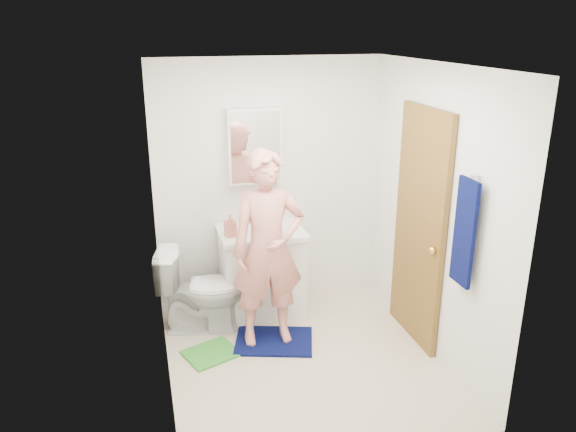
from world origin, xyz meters
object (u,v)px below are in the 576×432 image
at_px(man, 268,250).
at_px(toothbrush_cup, 272,221).
at_px(vanity_cabinet, 262,274).
at_px(toilet, 202,289).
at_px(soap_dispenser, 230,225).
at_px(towel, 465,233).
at_px(medicine_cabinet, 254,146).

bearing_deg(man, toothbrush_cup, 74.20).
height_order(vanity_cabinet, toilet, vanity_cabinet).
bearing_deg(toothbrush_cup, soap_dispenser, -159.14).
bearing_deg(toilet, soap_dispenser, -61.73).
xyz_separation_m(towel, toothbrush_cup, (-1.05, 1.56, -0.35)).
distance_m(towel, man, 1.60).
relative_size(medicine_cabinet, man, 0.41).
relative_size(medicine_cabinet, toothbrush_cup, 5.13).
bearing_deg(soap_dispenser, toothbrush_cup, 20.86).
bearing_deg(man, towel, -36.27).
relative_size(vanity_cabinet, toilet, 1.02).
relative_size(medicine_cabinet, soap_dispenser, 3.37).
height_order(medicine_cabinet, toilet, medicine_cabinet).
distance_m(soap_dispenser, toothbrush_cup, 0.46).
bearing_deg(towel, toothbrush_cup, 123.93).
relative_size(soap_dispenser, toothbrush_cup, 1.52).
distance_m(towel, toothbrush_cup, 1.92).
xyz_separation_m(toilet, soap_dispenser, (0.29, 0.08, 0.56)).
distance_m(toilet, soap_dispenser, 0.64).
height_order(vanity_cabinet, soap_dispenser, soap_dispenser).
bearing_deg(toothbrush_cup, vanity_cabinet, -148.80).
xyz_separation_m(vanity_cabinet, toilet, (-0.59, -0.17, -0.01)).
relative_size(towel, toilet, 1.02).
xyz_separation_m(towel, soap_dispenser, (-1.48, 1.40, -0.30)).
distance_m(medicine_cabinet, toothbrush_cup, 0.72).
xyz_separation_m(vanity_cabinet, medicine_cabinet, (0.00, 0.22, 1.20)).
xyz_separation_m(soap_dispenser, man, (0.24, -0.46, -0.08)).
distance_m(vanity_cabinet, medicine_cabinet, 1.22).
height_order(medicine_cabinet, towel, medicine_cabinet).
bearing_deg(toothbrush_cup, towel, -56.07).
distance_m(medicine_cabinet, soap_dispenser, 0.78).
height_order(towel, soap_dispenser, towel).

